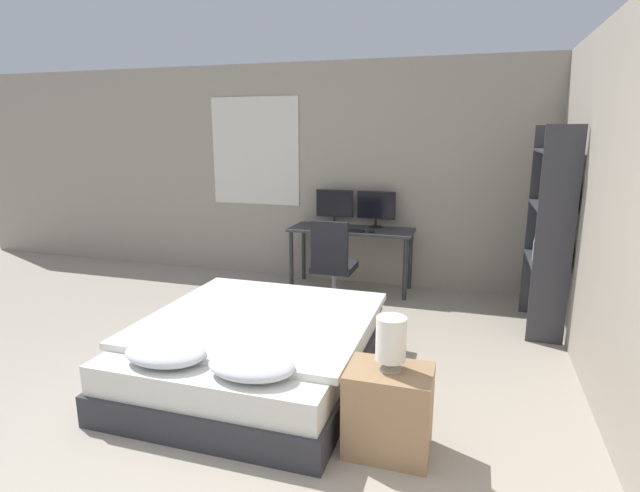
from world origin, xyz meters
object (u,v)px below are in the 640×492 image
object	(u,v)px
bed	(256,349)
bookshelf	(551,224)
computer_mouse	(371,231)
office_chair	(333,273)
keyboard	(348,231)
desk	(351,237)
bedside_lamp	(391,340)
monitor_right	(376,207)
monitor_left	(335,205)
nightstand	(388,411)

from	to	relation	value
bed	bookshelf	bearing A→B (deg)	37.30
computer_mouse	office_chair	size ratio (longest dim) A/B	0.07
keyboard	office_chair	xyz separation A→B (m)	(-0.03, -0.53, -0.37)
computer_mouse	desk	bearing A→B (deg)	148.19
desk	keyboard	bearing A→B (deg)	-90.00
bedside_lamp	desk	xyz separation A→B (m)	(-0.97, 3.02, -0.07)
bedside_lamp	computer_mouse	xyz separation A→B (m)	(-0.69, 2.85, 0.05)
desk	monitor_right	size ratio (longest dim) A/B	3.15
desk	monitor_right	world-z (taller)	monitor_right
desk	computer_mouse	size ratio (longest dim) A/B	20.94
monitor_right	keyboard	bearing A→B (deg)	-126.71
bookshelf	desk	bearing A→B (deg)	160.41
desk	office_chair	world-z (taller)	office_chair
computer_mouse	bookshelf	xyz separation A→B (m)	(1.79, -0.56, 0.28)
keyboard	monitor_right	bearing A→B (deg)	53.29
monitor_left	office_chair	distance (m)	1.09
monitor_left	monitor_right	distance (m)	0.52
bed	nightstand	xyz separation A→B (m)	(1.13, -0.60, 0.02)
bedside_lamp	monitor_left	xyz separation A→B (m)	(-1.23, 3.20, 0.28)
bed	bedside_lamp	distance (m)	1.36
bed	computer_mouse	world-z (taller)	computer_mouse
nightstand	keyboard	distance (m)	3.05
desk	computer_mouse	distance (m)	0.35
nightstand	monitor_right	xyz separation A→B (m)	(-0.71, 3.20, 0.73)
computer_mouse	bed	bearing A→B (deg)	-100.91
computer_mouse	office_chair	xyz separation A→B (m)	(-0.30, -0.53, -0.38)
nightstand	computer_mouse	xyz separation A→B (m)	(-0.69, 2.85, 0.50)
nightstand	bedside_lamp	world-z (taller)	bedside_lamp
bookshelf	bed	bearing A→B (deg)	-142.70
nightstand	monitor_left	world-z (taller)	monitor_left
desk	office_chair	distance (m)	0.75
bed	keyboard	bearing A→B (deg)	85.97
nightstand	bedside_lamp	xyz separation A→B (m)	(0.00, -0.00, 0.45)
bed	monitor_left	world-z (taller)	monitor_left
bed	keyboard	world-z (taller)	keyboard
bedside_lamp	bookshelf	bearing A→B (deg)	64.50
bed	office_chair	bearing A→B (deg)	85.66
computer_mouse	monitor_left	bearing A→B (deg)	147.07
bed	office_chair	xyz separation A→B (m)	(0.13, 1.72, 0.15)
bedside_lamp	monitor_left	bearing A→B (deg)	111.02
bedside_lamp	office_chair	world-z (taller)	office_chair
desk	computer_mouse	world-z (taller)	computer_mouse
bed	bedside_lamp	bearing A→B (deg)	-27.84
computer_mouse	bedside_lamp	bearing A→B (deg)	-76.31
bedside_lamp	bookshelf	world-z (taller)	bookshelf
bed	keyboard	xyz separation A→B (m)	(0.16, 2.25, 0.52)
desk	office_chair	bearing A→B (deg)	-92.29
bed	monitor_right	bearing A→B (deg)	80.90
bedside_lamp	keyboard	xyz separation A→B (m)	(-0.97, 2.85, 0.04)
nightstand	office_chair	world-z (taller)	office_chair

